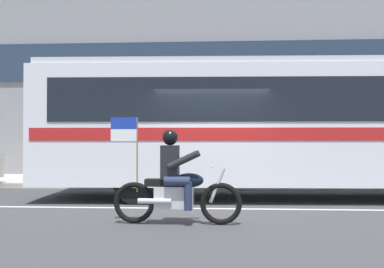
{
  "coord_description": "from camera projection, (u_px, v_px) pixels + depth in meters",
  "views": [
    {
      "loc": [
        0.21,
        -10.06,
        1.36
      ],
      "look_at": [
        -0.4,
        -0.71,
        1.52
      ],
      "focal_mm": 43.32,
      "sensor_mm": 36.0,
      "label": 1
    }
  ],
  "objects": [
    {
      "name": "fire_hydrant",
      "position": [
        235.0,
        169.0,
        14.22
      ],
      "size": [
        0.22,
        0.3,
        0.75
      ],
      "color": "gold",
      "rests_on": "sidewalk_curb"
    },
    {
      "name": "lane_center_stripe",
      "position": [
        212.0,
        209.0,
        9.43
      ],
      "size": [
        26.6,
        0.14,
        0.01
      ],
      "primitive_type": "cube",
      "color": "silver",
      "rests_on": "ground_plane"
    },
    {
      "name": "sidewalk_curb",
      "position": [
        216.0,
        181.0,
        15.12
      ],
      "size": [
        28.0,
        3.8,
        0.15
      ],
      "primitive_type": "cube",
      "color": "#B7B2A8",
      "rests_on": "ground_plane"
    },
    {
      "name": "motorcycle_with_rider",
      "position": [
        176.0,
        184.0,
        7.67
      ],
      "size": [
        2.2,
        0.64,
        1.78
      ],
      "color": "black",
      "rests_on": "ground_plane"
    },
    {
      "name": "ground_plane",
      "position": [
        212.0,
        205.0,
        10.03
      ],
      "size": [
        60.0,
        60.0,
        0.0
      ],
      "primitive_type": "plane",
      "color": "#3D3D3F"
    },
    {
      "name": "office_building_facade",
      "position": [
        216.0,
        13.0,
        17.51
      ],
      "size": [
        28.0,
        0.89,
        12.5
      ],
      "color": "gray",
      "rests_on": "ground_plane"
    },
    {
      "name": "transit_bus",
      "position": [
        314.0,
        120.0,
        11.1
      ],
      "size": [
        13.17,
        3.02,
        3.22
      ],
      "color": "silver",
      "rests_on": "ground_plane"
    }
  ]
}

